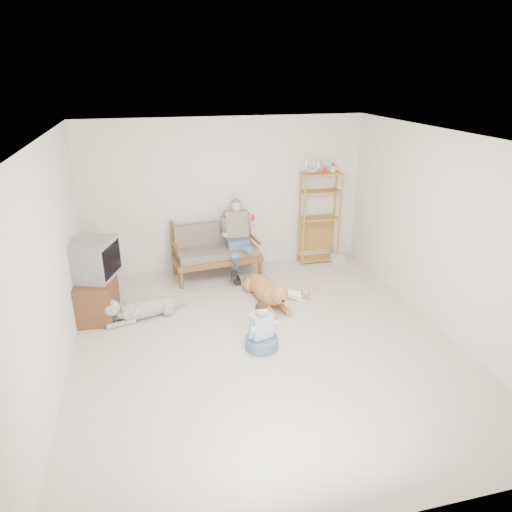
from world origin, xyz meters
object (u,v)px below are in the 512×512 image
object	(u,v)px
etagere	(319,217)
golden_retriever	(268,291)
tv_stand	(97,296)
loveseat	(216,249)

from	to	relation	value
etagere	golden_retriever	distance (m)	2.08
tv_stand	golden_retriever	distance (m)	2.58
tv_stand	golden_retriever	world-z (taller)	tv_stand
loveseat	etagere	size ratio (longest dim) A/B	0.78
loveseat	tv_stand	distance (m)	2.22
golden_retriever	tv_stand	bearing A→B (deg)	167.34
loveseat	etagere	bearing A→B (deg)	-1.03
tv_stand	golden_retriever	bearing A→B (deg)	-0.20
loveseat	golden_retriever	distance (m)	1.41
etagere	loveseat	bearing A→B (deg)	-175.15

